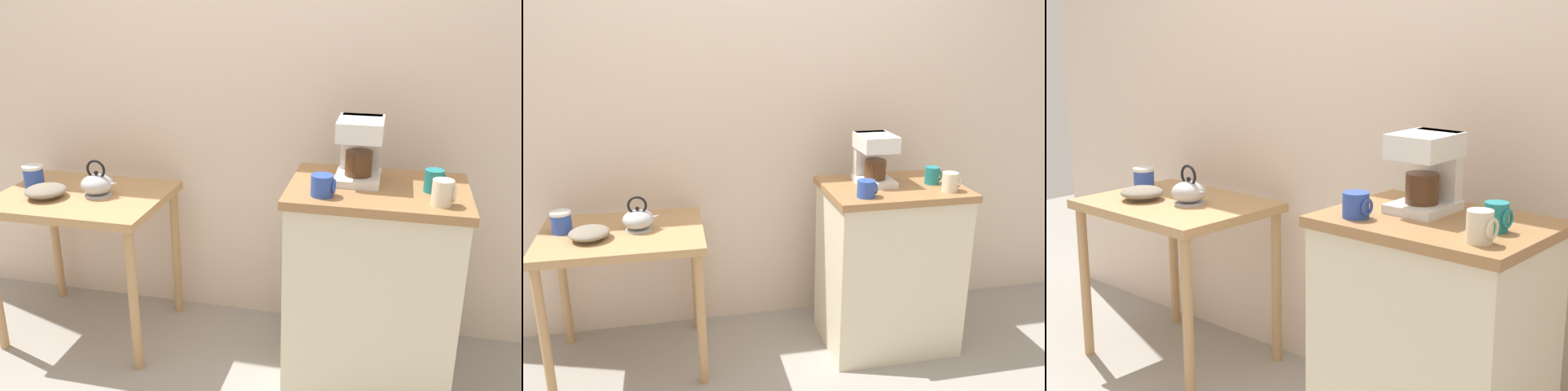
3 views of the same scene
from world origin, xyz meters
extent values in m
plane|color=gray|center=(0.00, 0.00, 0.00)|extent=(8.00, 8.00, 0.00)
cube|color=beige|center=(0.10, 0.47, 1.40)|extent=(4.40, 0.10, 2.80)
cube|color=tan|center=(-0.73, 0.06, 0.72)|extent=(0.79, 0.60, 0.04)
cylinder|color=tan|center=(-1.09, -0.20, 0.35)|extent=(0.04, 0.04, 0.70)
cylinder|color=tan|center=(-0.38, -0.20, 0.35)|extent=(0.04, 0.04, 0.70)
cylinder|color=tan|center=(-1.09, 0.32, 0.35)|extent=(0.04, 0.04, 0.70)
cylinder|color=tan|center=(-0.38, 0.32, 0.35)|extent=(0.04, 0.04, 0.70)
cube|color=beige|center=(0.64, -0.01, 0.44)|extent=(0.68, 0.49, 0.87)
cube|color=#9E7044|center=(0.64, -0.01, 0.89)|extent=(0.71, 0.52, 0.04)
cylinder|color=gray|center=(-0.87, -0.02, 0.74)|extent=(0.08, 0.08, 0.01)
ellipsoid|color=gray|center=(-0.87, -0.02, 0.77)|extent=(0.19, 0.19, 0.05)
cylinder|color=#B2B5BA|center=(-0.65, 0.06, 0.74)|extent=(0.13, 0.13, 0.01)
ellipsoid|color=#B2B5BA|center=(-0.65, 0.06, 0.79)|extent=(0.15, 0.15, 0.09)
cone|color=#B2B5BA|center=(-0.58, 0.06, 0.80)|extent=(0.08, 0.03, 0.05)
sphere|color=black|center=(-0.65, 0.06, 0.85)|extent=(0.02, 0.02, 0.02)
torus|color=black|center=(-0.65, 0.06, 0.86)|extent=(0.09, 0.01, 0.09)
cylinder|color=#2D4CAD|center=(-1.01, 0.10, 0.78)|extent=(0.09, 0.09, 0.09)
cylinder|color=white|center=(-1.01, 0.10, 0.84)|extent=(0.10, 0.10, 0.01)
cube|color=white|center=(0.55, 0.03, 0.92)|extent=(0.18, 0.22, 0.03)
cube|color=white|center=(0.55, 0.12, 1.04)|extent=(0.16, 0.05, 0.26)
cube|color=white|center=(0.55, 0.03, 1.13)|extent=(0.18, 0.22, 0.08)
cylinder|color=#4C2D19|center=(0.55, 0.02, 0.99)|extent=(0.11, 0.11, 0.10)
cylinder|color=teal|center=(0.85, -0.03, 0.95)|extent=(0.07, 0.07, 0.09)
torus|color=teal|center=(0.89, -0.03, 0.95)|extent=(0.01, 0.06, 0.06)
cylinder|color=beige|center=(0.87, -0.17, 0.96)|extent=(0.08, 0.08, 0.10)
torus|color=beige|center=(0.91, -0.17, 0.96)|extent=(0.01, 0.06, 0.06)
cylinder|color=#2D4CAD|center=(0.43, -0.17, 0.95)|extent=(0.09, 0.09, 0.08)
torus|color=#2D4CAD|center=(0.48, -0.17, 0.95)|extent=(0.01, 0.06, 0.06)
camera|label=1|loc=(0.69, -2.24, 1.66)|focal=39.76mm
camera|label=2|loc=(-0.47, -2.52, 1.71)|focal=37.43mm
camera|label=3|loc=(1.92, -2.13, 1.55)|focal=54.78mm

